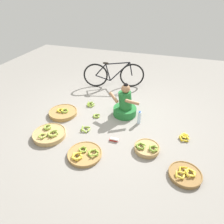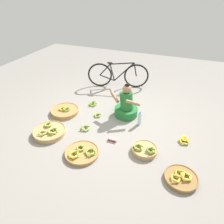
{
  "view_description": "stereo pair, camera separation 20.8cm",
  "coord_description": "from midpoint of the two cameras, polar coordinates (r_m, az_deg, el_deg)",
  "views": [
    {
      "loc": [
        1.01,
        -3.38,
        2.54
      ],
      "look_at": [
        0.0,
        -0.2,
        0.35
      ],
      "focal_mm": 31.85,
      "sensor_mm": 36.0,
      "label": 1
    },
    {
      "loc": [
        1.2,
        -3.31,
        2.54
      ],
      "look_at": [
        0.0,
        -0.2,
        0.35
      ],
      "focal_mm": 31.85,
      "sensor_mm": 36.0,
      "label": 2
    }
  ],
  "objects": [
    {
      "name": "bicycle_leaning",
      "position": [
        5.65,
        -0.58,
        10.59
      ],
      "size": [
        1.64,
        0.54,
        0.73
      ],
      "color": "black",
      "rests_on": "ground"
    },
    {
      "name": "loose_bananas_mid_left",
      "position": [
        4.91,
        -7.41,
        2.21
      ],
      "size": [
        0.21,
        0.24,
        0.09
      ],
      "color": "#8CAD38",
      "rests_on": "ground"
    },
    {
      "name": "banana_basket_mid_right",
      "position": [
        4.11,
        -18.94,
        -6.03
      ],
      "size": [
        0.64,
        0.64,
        0.17
      ],
      "color": "tan",
      "rests_on": "ground"
    },
    {
      "name": "loose_bananas_front_center",
      "position": [
        4.08,
        18.66,
        -6.81
      ],
      "size": [
        0.22,
        0.27,
        0.09
      ],
      "color": "gold",
      "rests_on": "ground"
    },
    {
      "name": "banana_basket_front_left",
      "position": [
        4.68,
        -15.12,
        -0.14
      ],
      "size": [
        0.64,
        0.64,
        0.15
      ],
      "color": "#A87F47",
      "rests_on": "ground"
    },
    {
      "name": "packet_carton_stack",
      "position": [
        3.81,
        -0.96,
        -7.94
      ],
      "size": [
        0.18,
        0.06,
        0.06
      ],
      "color": "red",
      "rests_on": "ground"
    },
    {
      "name": "banana_basket_front_right",
      "position": [
        3.57,
        -9.58,
        -11.81
      ],
      "size": [
        0.6,
        0.6,
        0.14
      ],
      "color": "#A87F47",
      "rests_on": "ground"
    },
    {
      "name": "banana_basket_near_vendor",
      "position": [
        3.39,
        18.54,
        -16.62
      ],
      "size": [
        0.52,
        0.52,
        0.14
      ],
      "color": "olive",
      "rests_on": "ground"
    },
    {
      "name": "banana_basket_back_center",
      "position": [
        3.64,
        8.34,
        -10.25
      ],
      "size": [
        0.46,
        0.46,
        0.15
      ],
      "color": "tan",
      "rests_on": "ground"
    },
    {
      "name": "vendor_woman_front",
      "position": [
        4.41,
        2.39,
        1.95
      ],
      "size": [
        0.72,
        0.52,
        0.78
      ],
      "color": "#237233",
      "rests_on": "ground"
    },
    {
      "name": "water_bottle",
      "position": [
        4.21,
        6.43,
        -1.66
      ],
      "size": [
        0.07,
        0.07,
        0.3
      ],
      "color": "silver",
      "rests_on": "ground"
    },
    {
      "name": "loose_bananas_back_left",
      "position": [
        4.47,
        -5.82,
        -1.12
      ],
      "size": [
        0.18,
        0.18,
        0.08
      ],
      "color": "#8CAD38",
      "rests_on": "ground"
    },
    {
      "name": "loose_bananas_near_bicycle",
      "position": [
        4.11,
        -9.06,
        -4.88
      ],
      "size": [
        0.19,
        0.19,
        0.09
      ],
      "color": "#8CAD38",
      "rests_on": "ground"
    },
    {
      "name": "ground_plane",
      "position": [
        4.34,
        -0.57,
        -2.5
      ],
      "size": [
        10.0,
        10.0,
        0.0
      ],
      "primitive_type": "plane",
      "color": "gray"
    }
  ]
}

